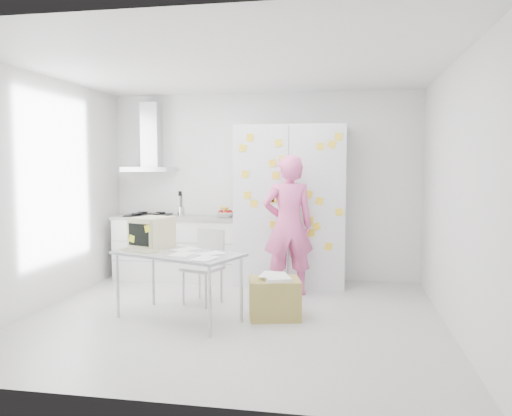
% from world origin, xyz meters
% --- Properties ---
extents(floor, '(4.50, 4.00, 0.02)m').
position_xyz_m(floor, '(0.00, 0.00, -0.01)').
color(floor, silver).
rests_on(floor, ground).
extents(walls, '(4.52, 4.01, 2.70)m').
position_xyz_m(walls, '(0.00, 0.72, 1.35)').
color(walls, white).
rests_on(walls, ground).
extents(ceiling, '(4.50, 4.00, 0.02)m').
position_xyz_m(ceiling, '(0.00, 0.00, 2.70)').
color(ceiling, white).
rests_on(ceiling, walls).
extents(counter_run, '(1.84, 0.63, 1.28)m').
position_xyz_m(counter_run, '(-1.20, 1.70, 0.47)').
color(counter_run, white).
rests_on(counter_run, ground).
extents(range_hood, '(0.70, 0.48, 1.01)m').
position_xyz_m(range_hood, '(-1.65, 1.84, 1.96)').
color(range_hood, silver).
rests_on(range_hood, walls).
extents(tall_cabinet, '(1.50, 0.68, 2.20)m').
position_xyz_m(tall_cabinet, '(0.45, 1.67, 1.10)').
color(tall_cabinet, silver).
rests_on(tall_cabinet, ground).
extents(person, '(0.75, 0.60, 1.79)m').
position_xyz_m(person, '(0.48, 1.10, 0.89)').
color(person, pink).
rests_on(person, ground).
extents(desk, '(1.51, 1.12, 1.08)m').
position_xyz_m(desk, '(-0.81, -0.03, 0.82)').
color(desk, '#A9ACB4').
rests_on(desk, ground).
extents(chair, '(0.51, 0.51, 0.89)m').
position_xyz_m(chair, '(-0.46, 0.54, 0.50)').
color(chair, '#B4B4B2').
rests_on(chair, ground).
extents(cardboard_box, '(0.62, 0.54, 0.47)m').
position_xyz_m(cardboard_box, '(0.45, 0.07, 0.22)').
color(cardboard_box, '#AB984A').
rests_on(cardboard_box, ground).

